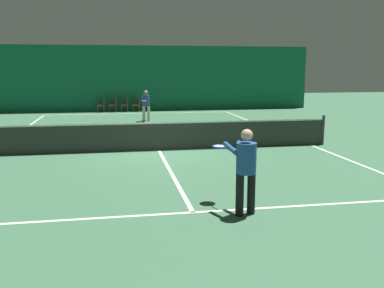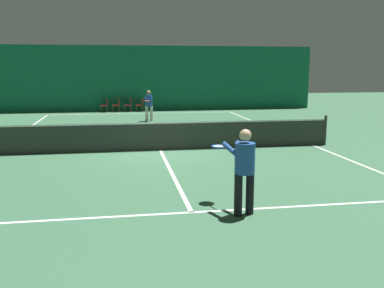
{
  "view_description": "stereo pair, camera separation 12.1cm",
  "coord_description": "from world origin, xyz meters",
  "px_view_note": "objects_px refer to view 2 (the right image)",
  "views": [
    {
      "loc": [
        -1.43,
        -14.16,
        2.76
      ],
      "look_at": [
        0.38,
        -4.19,
        0.94
      ],
      "focal_mm": 40.0,
      "sensor_mm": 36.0,
      "label": 1
    },
    {
      "loc": [
        -1.31,
        -14.18,
        2.76
      ],
      "look_at": [
        0.38,
        -4.19,
        0.94
      ],
      "focal_mm": 40.0,
      "sensor_mm": 36.0,
      "label": 2
    }
  ],
  "objects_px": {
    "tennis_net": "(160,135)",
    "courtside_chair_2": "(129,104)",
    "courtside_chair_3": "(140,104)",
    "player_far": "(149,103)",
    "player_near": "(243,165)",
    "courtside_chair_0": "(105,104)",
    "courtside_chair_1": "(117,104)"
  },
  "relations": [
    {
      "from": "tennis_net",
      "to": "player_far",
      "type": "bearing_deg",
      "value": 88.68
    },
    {
      "from": "courtside_chair_1",
      "to": "courtside_chair_3",
      "type": "bearing_deg",
      "value": 90.0
    },
    {
      "from": "courtside_chair_0",
      "to": "courtside_chair_3",
      "type": "relative_size",
      "value": 1.0
    },
    {
      "from": "courtside_chair_1",
      "to": "courtside_chair_3",
      "type": "height_order",
      "value": "same"
    },
    {
      "from": "courtside_chair_3",
      "to": "tennis_net",
      "type": "bearing_deg",
      "value": 0.03
    },
    {
      "from": "tennis_net",
      "to": "courtside_chair_1",
      "type": "xyz_separation_m",
      "value": [
        -1.47,
        13.1,
        -0.03
      ]
    },
    {
      "from": "tennis_net",
      "to": "player_near",
      "type": "bearing_deg",
      "value": -81.92
    },
    {
      "from": "courtside_chair_1",
      "to": "courtside_chair_3",
      "type": "distance_m",
      "value": 1.46
    },
    {
      "from": "player_near",
      "to": "courtside_chair_0",
      "type": "relative_size",
      "value": 1.96
    },
    {
      "from": "courtside_chair_1",
      "to": "courtside_chair_2",
      "type": "bearing_deg",
      "value": 90.0
    },
    {
      "from": "player_near",
      "to": "courtside_chair_3",
      "type": "distance_m",
      "value": 19.78
    },
    {
      "from": "player_far",
      "to": "courtside_chair_2",
      "type": "height_order",
      "value": "player_far"
    },
    {
      "from": "courtside_chair_0",
      "to": "player_near",
      "type": "bearing_deg",
      "value": 9.04
    },
    {
      "from": "courtside_chair_2",
      "to": "player_near",
      "type": "bearing_deg",
      "value": 4.87
    },
    {
      "from": "courtside_chair_0",
      "to": "courtside_chair_1",
      "type": "bearing_deg",
      "value": 90.0
    },
    {
      "from": "player_near",
      "to": "courtside_chair_1",
      "type": "relative_size",
      "value": 1.96
    },
    {
      "from": "courtside_chair_1",
      "to": "courtside_chair_3",
      "type": "relative_size",
      "value": 1.0
    },
    {
      "from": "player_near",
      "to": "courtside_chair_2",
      "type": "relative_size",
      "value": 1.96
    },
    {
      "from": "courtside_chair_0",
      "to": "courtside_chair_2",
      "type": "xyz_separation_m",
      "value": [
        1.46,
        0.0,
        0.0
      ]
    },
    {
      "from": "tennis_net",
      "to": "courtside_chair_3",
      "type": "xyz_separation_m",
      "value": [
        -0.01,
        13.1,
        -0.03
      ]
    },
    {
      "from": "tennis_net",
      "to": "player_far",
      "type": "distance_m",
      "value": 8.1
    },
    {
      "from": "courtside_chair_2",
      "to": "courtside_chair_3",
      "type": "bearing_deg",
      "value": 90.0
    },
    {
      "from": "courtside_chair_0",
      "to": "courtside_chair_1",
      "type": "height_order",
      "value": "same"
    },
    {
      "from": "player_near",
      "to": "courtside_chair_0",
      "type": "bearing_deg",
      "value": -6.72
    },
    {
      "from": "tennis_net",
      "to": "courtside_chair_1",
      "type": "height_order",
      "value": "tennis_net"
    },
    {
      "from": "player_far",
      "to": "courtside_chair_2",
      "type": "bearing_deg",
      "value": -160.36
    },
    {
      "from": "courtside_chair_1",
      "to": "player_near",
      "type": "bearing_deg",
      "value": 6.97
    },
    {
      "from": "player_far",
      "to": "tennis_net",
      "type": "bearing_deg",
      "value": 7.88
    },
    {
      "from": "tennis_net",
      "to": "courtside_chair_2",
      "type": "distance_m",
      "value": 13.12
    },
    {
      "from": "courtside_chair_2",
      "to": "courtside_chair_3",
      "type": "relative_size",
      "value": 1.0
    },
    {
      "from": "player_far",
      "to": "courtside_chair_3",
      "type": "distance_m",
      "value": 5.04
    },
    {
      "from": "courtside_chair_3",
      "to": "courtside_chair_2",
      "type": "bearing_deg",
      "value": -90.0
    }
  ]
}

